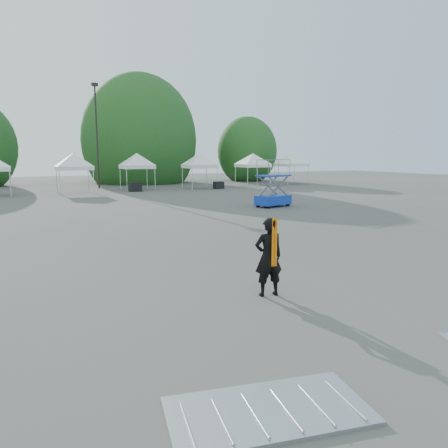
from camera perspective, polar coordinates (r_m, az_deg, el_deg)
name	(u,v)px	position (r m, az deg, el deg)	size (l,w,h in m)	color
ground	(197,268)	(12.39, -3.56, -5.70)	(120.00, 120.00, 0.00)	#474442
light_pole_east	(97,130)	(43.82, -16.30, 11.73)	(0.60, 0.25, 9.80)	black
tree_mid_e	(140,140)	(51.92, -10.96, 10.69)	(5.12, 5.12, 7.79)	#382314
tree_far_e	(247,151)	(54.94, 3.03, 9.47)	(3.84, 3.84, 5.84)	#382314
tent_e	(73,156)	(38.43, -19.06, 8.37)	(3.97, 3.97, 3.88)	silver
tent_f	(137,156)	(40.92, -11.34, 8.69)	(3.90, 3.90, 3.88)	silver
tent_g	(199,156)	(41.63, -3.23, 8.85)	(3.86, 3.86, 3.88)	silver
tent_h	(253,156)	(45.29, 3.79, 8.85)	(4.03, 4.03, 3.88)	silver
tent_extra_8	(292,156)	(48.69, 8.82, 8.77)	(3.97, 3.97, 3.88)	silver
man	(269,257)	(9.81, 5.83, -4.29)	(0.70, 0.52, 1.78)	black
scissor_lift	(273,183)	(26.95, 6.46, 5.33)	(2.45, 1.68, 2.88)	#0C3C9D
barrier_left	(268,410)	(5.85, 5.77, -23.03)	(2.66, 1.66, 0.08)	#A8ABB0
crate_mid	(135,187)	(39.03, -11.53, 4.76)	(1.02, 0.79, 0.79)	black
crate_east	(219,185)	(41.31, -0.71, 5.09)	(0.88, 0.69, 0.69)	black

